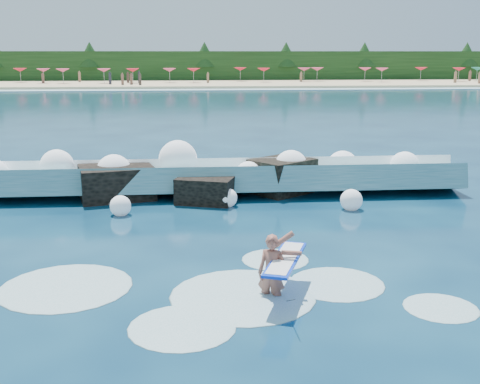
# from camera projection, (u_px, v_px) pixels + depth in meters

# --- Properties ---
(ground) EXTENTS (200.00, 200.00, 0.00)m
(ground) POSITION_uv_depth(u_px,v_px,m) (184.00, 262.00, 14.21)
(ground) COLOR #07243D
(ground) RESTS_ON ground
(beach) EXTENTS (140.00, 20.00, 0.40)m
(beach) POSITION_uv_depth(u_px,v_px,m) (187.00, 84.00, 89.86)
(beach) COLOR tan
(beach) RESTS_ON ground
(wet_band) EXTENTS (140.00, 5.00, 0.08)m
(wet_band) POSITION_uv_depth(u_px,v_px,m) (187.00, 89.00, 79.22)
(wet_band) COLOR silver
(wet_band) RESTS_ON ground
(treeline) EXTENTS (140.00, 4.00, 5.00)m
(treeline) POSITION_uv_depth(u_px,v_px,m) (187.00, 67.00, 99.05)
(treeline) COLOR black
(treeline) RESTS_ON ground
(breaking_wave) EXTENTS (17.36, 2.73, 1.50)m
(breaking_wave) POSITION_uv_depth(u_px,v_px,m) (212.00, 178.00, 21.13)
(breaking_wave) COLOR teal
(breaking_wave) RESTS_ON ground
(rock_cluster) EXTENTS (8.36, 3.38, 1.40)m
(rock_cluster) POSITION_uv_depth(u_px,v_px,m) (195.00, 184.00, 20.51)
(rock_cluster) COLOR black
(rock_cluster) RESTS_ON ground
(surfer_with_board) EXTENTS (1.23, 2.81, 1.58)m
(surfer_with_board) POSITION_uv_depth(u_px,v_px,m) (275.00, 270.00, 12.01)
(surfer_with_board) COLOR #935344
(surfer_with_board) RESTS_ON ground
(wave_spray) EXTENTS (15.31, 4.28, 1.87)m
(wave_spray) POSITION_uv_depth(u_px,v_px,m) (204.00, 169.00, 20.86)
(wave_spray) COLOR white
(wave_spray) RESTS_ON ground
(surf_foam) EXTENTS (9.59, 5.25, 0.15)m
(surf_foam) POSITION_uv_depth(u_px,v_px,m) (204.00, 293.00, 12.38)
(surf_foam) COLOR silver
(surf_foam) RESTS_ON ground
(beach_umbrellas) EXTENTS (111.91, 6.92, 0.50)m
(beach_umbrellas) POSITION_uv_depth(u_px,v_px,m) (188.00, 70.00, 90.92)
(beach_umbrellas) COLOR #D53E6D
(beach_umbrellas) RESTS_ON ground
(beachgoers) EXTENTS (90.52, 12.02, 1.62)m
(beachgoers) POSITION_uv_depth(u_px,v_px,m) (156.00, 78.00, 87.26)
(beachgoers) COLOR #3F332D
(beachgoers) RESTS_ON ground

